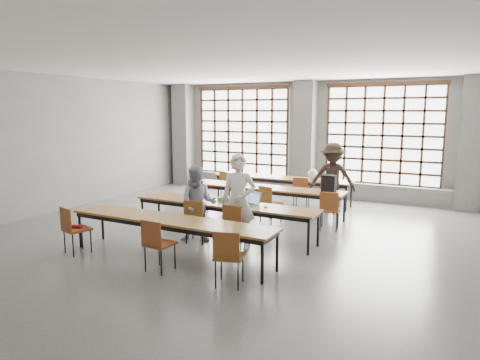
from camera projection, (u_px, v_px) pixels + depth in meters
name	position (u px, v px, depth m)	size (l,w,h in m)	color
floor	(219.00, 239.00, 8.79)	(11.00, 11.00, 0.00)	#51514F
ceiling	(218.00, 63.00, 8.23)	(11.00, 11.00, 0.00)	silver
wall_back	(308.00, 138.00, 13.32)	(10.00, 10.00, 0.00)	#5E5E5C
wall_left	(48.00, 145.00, 10.79)	(11.00, 11.00, 0.00)	#5E5E5C
column_left	(184.00, 135.00, 15.13)	(0.60, 0.55, 3.50)	#535351
column_mid	(305.00, 139.00, 13.08)	(0.60, 0.55, 3.50)	#535351
column_right	(472.00, 144.00, 11.02)	(0.60, 0.55, 3.50)	#535351
window_left	(243.00, 132.00, 14.26)	(3.32, 0.12, 3.00)	white
window_right	(383.00, 136.00, 12.20)	(3.32, 0.12, 3.00)	white
sill_ledge	(305.00, 187.00, 13.39)	(9.80, 0.35, 0.50)	#535351
desk_row_a	(282.00, 179.00, 12.17)	(4.00, 0.70, 0.73)	brown
desk_row_b	(265.00, 189.00, 10.64)	(4.00, 0.70, 0.73)	brown
desk_row_c	(224.00, 206.00, 8.81)	(4.00, 0.70, 0.73)	brown
desk_row_d	(170.00, 222.00, 7.51)	(4.00, 0.70, 0.73)	brown
chair_back_left	(227.00, 183.00, 12.29)	(0.51, 0.51, 0.88)	brown
chair_back_mid	(301.00, 190.00, 11.27)	(0.48, 0.48, 0.88)	maroon
chair_back_right	(330.00, 192.00, 10.92)	(0.51, 0.51, 0.88)	maroon
chair_mid_left	(198.00, 193.00, 10.83)	(0.49, 0.49, 0.88)	brown
chair_mid_centre	(269.00, 200.00, 9.94)	(0.53, 0.53, 0.88)	brown
chair_mid_right	(329.00, 207.00, 9.28)	(0.49, 0.49, 0.88)	brown
chair_front_left	(196.00, 217.00, 8.41)	(0.50, 0.50, 0.88)	brown
chair_front_right	(235.00, 222.00, 8.00)	(0.43, 0.43, 0.88)	brown
chair_near_left	(73.00, 225.00, 7.77)	(0.52, 0.52, 0.88)	brown
chair_near_mid	(156.00, 240.00, 6.89)	(0.44, 0.45, 0.88)	maroon
chair_near_right	(228.00, 253.00, 6.29)	(0.52, 0.52, 0.88)	brown
student_male	(238.00, 202.00, 8.06)	(0.66, 0.43, 1.81)	silver
student_female	(198.00, 204.00, 8.49)	(0.75, 0.58, 1.54)	#1A1F4F
student_back	(332.00, 178.00, 10.96)	(1.16, 0.67, 1.80)	black
laptop_front	(251.00, 201.00, 8.62)	(0.45, 0.42, 0.26)	#B6B6BB
laptop_back	(329.00, 178.00, 11.62)	(0.39, 0.34, 0.26)	#B0B0B5
mouse	(266.00, 207.00, 8.34)	(0.10, 0.06, 0.04)	white
green_box	(224.00, 200.00, 8.88)	(0.25, 0.09, 0.09)	#388C2D
phone	(229.00, 204.00, 8.63)	(0.13, 0.06, 0.01)	black
paper_sheet_a	(244.00, 185.00, 10.95)	(0.30, 0.21, 0.00)	white
paper_sheet_b	(253.00, 186.00, 10.72)	(0.30, 0.21, 0.00)	white
paper_sheet_c	(269.00, 187.00, 10.58)	(0.30, 0.21, 0.00)	white
backpack	(329.00, 184.00, 9.91)	(0.32, 0.20, 0.40)	black
plastic_bag	(313.00, 174.00, 11.76)	(0.26, 0.21, 0.29)	silver
red_pouch	(77.00, 227.00, 7.83)	(0.20, 0.08, 0.06)	maroon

